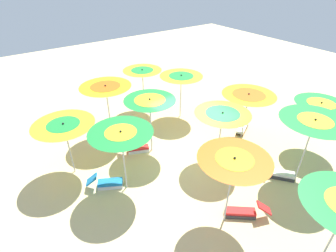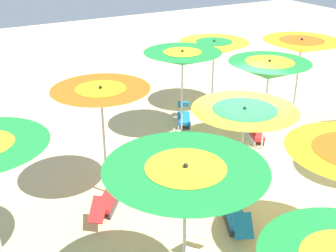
{
  "view_description": "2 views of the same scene",
  "coord_description": "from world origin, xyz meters",
  "views": [
    {
      "loc": [
        -6.24,
        5.64,
        6.85
      ],
      "look_at": [
        1.09,
        0.44,
        1.17
      ],
      "focal_mm": 28.01,
      "sensor_mm": 36.0,
      "label": 1
    },
    {
      "loc": [
        -5.83,
        -6.83,
        5.47
      ],
      "look_at": [
        -1.17,
        1.4,
        1.11
      ],
      "focal_mm": 47.67,
      "sensor_mm": 36.0,
      "label": 2
    }
  ],
  "objects": [
    {
      "name": "beach_umbrella_5",
      "position": [
        1.45,
        1.04,
        2.17
      ],
      "size": [
        2.01,
        2.01,
        2.44
      ],
      "color": "#B2B2B7",
      "rests_on": "ground"
    },
    {
      "name": "beach_umbrella_10",
      "position": [
        -0.12,
        -2.83,
        1.99
      ],
      "size": [
        2.24,
        2.24,
        2.21
      ],
      "color": "#B2B2B7",
      "rests_on": "ground"
    },
    {
      "name": "lounger_5",
      "position": [
        -1.13,
        -1.23,
        0.2
      ],
      "size": [
        0.88,
        1.36,
        0.58
      ],
      "rotation": [
        0.0,
        0.0,
        7.43
      ],
      "color": "#333338",
      "rests_on": "ground"
    },
    {
      "name": "beach_umbrella_7",
      "position": [
        -3.08,
        -2.45,
        2.29
      ],
      "size": [
        2.26,
        2.26,
        2.54
      ],
      "color": "#B2B2B7",
      "rests_on": "ground"
    },
    {
      "name": "ground",
      "position": [
        0.0,
        0.0,
        -0.02
      ],
      "size": [
        38.95,
        38.95,
        0.04
      ],
      "primitive_type": "cube",
      "color": "beige"
    },
    {
      "name": "lounger_4",
      "position": [
        0.54,
        3.48,
        0.2
      ],
      "size": [
        0.92,
        1.27,
        0.56
      ],
      "rotation": [
        0.0,
        0.0,
        4.21
      ],
      "color": "silver",
      "rests_on": "ground"
    },
    {
      "name": "lounger_3",
      "position": [
        0.23,
        -3.3,
        0.21
      ],
      "size": [
        0.91,
        1.38,
        0.6
      ],
      "rotation": [
        0.0,
        0.0,
        8.32
      ],
      "color": "olive",
      "rests_on": "ground"
    },
    {
      "name": "lounger_1",
      "position": [
        -3.14,
        0.49,
        0.2
      ],
      "size": [
        1.11,
        1.27,
        0.58
      ],
      "rotation": [
        0.0,
        0.0,
        7.18
      ],
      "color": "#333338",
      "rests_on": "ground"
    },
    {
      "name": "beach_umbrella_2",
      "position": [
        -2.88,
        1.11,
        2.29
      ],
      "size": [
        2.0,
        2.0,
        2.5
      ],
      "color": "#B2B2B7",
      "rests_on": "ground"
    },
    {
      "name": "beach_umbrella_0",
      "position": [
        2.02,
        4.17,
        1.91
      ],
      "size": [
        2.13,
        2.13,
        2.19
      ],
      "color": "#B2B2B7",
      "rests_on": "ground"
    },
    {
      "name": "beach_umbrella_11",
      "position": [
        -2.28,
        -4.53,
        1.96
      ],
      "size": [
        2.0,
        2.0,
        2.2
      ],
      "color": "#B2B2B7",
      "rests_on": "ground"
    },
    {
      "name": "beach_umbrella_8",
      "position": [
        4.72,
        -0.56,
        2.06
      ],
      "size": [
        1.95,
        1.95,
        2.29
      ],
      "color": "#B2B2B7",
      "rests_on": "ground"
    },
    {
      "name": "beach_umbrella_4",
      "position": [
        3.41,
        1.96,
        2.3
      ],
      "size": [
        2.14,
        2.14,
        2.54
      ],
      "color": "#B2B2B7",
      "rests_on": "ground"
    },
    {
      "name": "lounger_2",
      "position": [
        1.72,
        1.66,
        0.2
      ],
      "size": [
        0.77,
        1.28,
        0.61
      ],
      "rotation": [
        0.0,
        0.0,
        4.31
      ],
      "color": "silver",
      "rests_on": "ground"
    },
    {
      "name": "beach_umbrella_6",
      "position": [
        -0.69,
        -0.72,
        1.99
      ],
      "size": [
        2.05,
        2.05,
        2.27
      ],
      "color": "#B2B2B7",
      "rests_on": "ground"
    },
    {
      "name": "beach_umbrella_9",
      "position": [
        3.04,
        -1.71,
        2.05
      ],
      "size": [
        2.07,
        2.07,
        2.27
      ],
      "color": "#B2B2B7",
      "rests_on": "ground"
    },
    {
      "name": "beach_umbrella_1",
      "position": [
        0.13,
        2.93,
        2.17
      ],
      "size": [
        2.06,
        2.06,
        2.41
      ],
      "color": "#B2B2B7",
      "rests_on": "ground"
    },
    {
      "name": "lounger_0",
      "position": [
        -2.65,
        -1.9,
        0.2
      ],
      "size": [
        1.29,
        1.14,
        0.59
      ],
      "rotation": [
        0.0,
        0.0,
        3.82
      ],
      "color": "#333338",
      "rests_on": "ground"
    }
  ]
}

